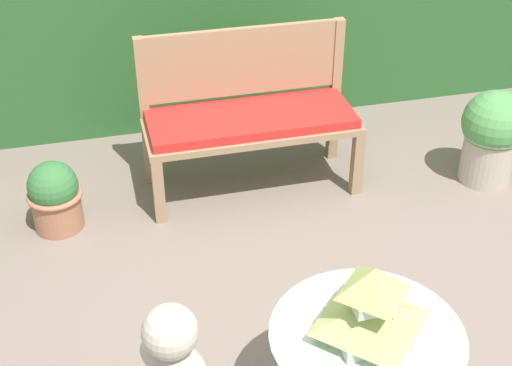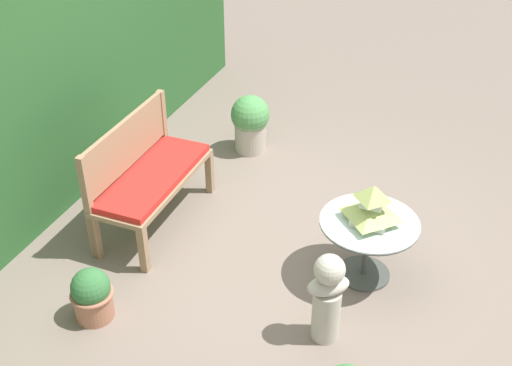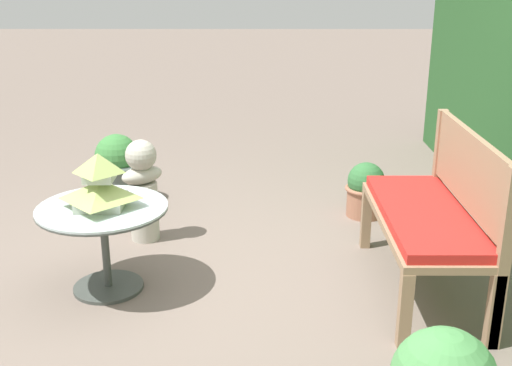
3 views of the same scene
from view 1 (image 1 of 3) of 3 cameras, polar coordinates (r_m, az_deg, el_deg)
The scene contains 7 objects.
ground at distance 3.46m, azimuth 3.98°, elevation -9.96°, with size 30.00×30.00×0.00m, color #75665B.
garden_bench at distance 4.07m, azimuth -0.36°, elevation 4.64°, with size 1.21×0.48×0.49m.
bench_backrest at distance 4.15m, azimuth -1.11°, elevation 8.88°, with size 1.21×0.06×0.91m.
patio_table at distance 2.74m, azimuth 8.77°, elevation -13.33°, with size 0.72×0.72×0.50m.
pagoda_birdhouse at distance 2.58m, azimuth 9.21°, elevation -9.77°, with size 0.34×0.34×0.30m.
potted_plant_table_far at distance 3.99m, azimuth -15.79°, elevation -1.03°, with size 0.30×0.30×0.40m.
potted_plant_patio_mid at distance 4.41m, azimuth 18.36°, elevation 3.70°, with size 0.38×0.38×0.58m.
Camera 1 is at (-0.84, -2.37, 2.38)m, focal length 50.00 mm.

